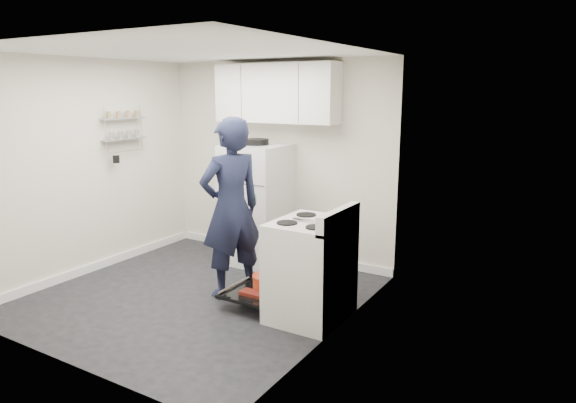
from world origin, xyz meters
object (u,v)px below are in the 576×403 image
Objects in this scene: electric_range at (309,271)px; person at (231,209)px; open_oven_door at (262,286)px; refrigerator at (257,204)px.

electric_range is 0.58× the size of person.
electric_range is 1.57× the size of open_oven_door.
refrigerator reaches higher than open_oven_door.
refrigerator is at bearing 126.14° from open_oven_door.
person is (0.38, -1.03, 0.19)m from refrigerator.
person is at bearing -69.91° from refrigerator.
open_oven_door is 0.37× the size of person.
refrigerator is 0.83× the size of person.
electric_range reaches higher than open_oven_door.
open_oven_door is at bearing -53.86° from refrigerator.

